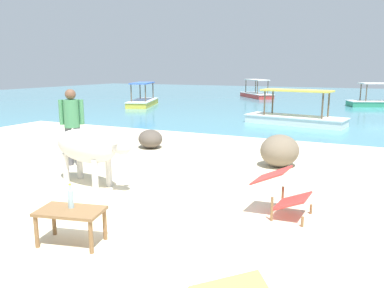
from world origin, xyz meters
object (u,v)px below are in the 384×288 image
(low_bench_table, at_px, (71,215))
(deck_chair_near, at_px, (282,189))
(boat_green, at_px, (383,102))
(boat_white, at_px, (295,117))
(boat_yellow, at_px, (143,101))
(cow, at_px, (87,147))
(bottle, at_px, (71,198))
(person_standing, at_px, (72,121))
(boat_red, at_px, (256,94))

(low_bench_table, bearing_deg, deck_chair_near, 30.26)
(low_bench_table, distance_m, boat_green, 20.49)
(boat_white, distance_m, boat_yellow, 9.86)
(cow, distance_m, bottle, 2.30)
(boat_green, bearing_deg, person_standing, -133.20)
(low_bench_table, height_order, boat_red, boat_red)
(bottle, bearing_deg, cow, 125.23)
(low_bench_table, distance_m, boat_yellow, 17.25)
(bottle, height_order, boat_green, boat_green)
(boat_white, bearing_deg, boat_green, 80.23)
(person_standing, xyz_separation_m, boat_green, (6.29, 17.23, -0.70))
(deck_chair_near, xyz_separation_m, boat_white, (-1.46, 9.27, -0.13))
(person_standing, distance_m, boat_white, 8.90)
(deck_chair_near, relative_size, boat_yellow, 0.21)
(cow, distance_m, deck_chair_near, 3.42)
(deck_chair_near, height_order, boat_yellow, boat_yellow)
(bottle, bearing_deg, deck_chair_near, 41.99)
(boat_red, bearing_deg, boat_yellow, -64.35)
(person_standing, height_order, boat_yellow, person_standing)
(person_standing, relative_size, boat_white, 0.42)
(boat_white, distance_m, boat_red, 13.31)
(low_bench_table, bearing_deg, person_standing, 118.54)
(low_bench_table, distance_m, deck_chair_near, 2.82)
(deck_chair_near, distance_m, boat_yellow, 16.80)
(low_bench_table, xyz_separation_m, bottle, (-0.03, 0.05, 0.19))
(bottle, distance_m, deck_chair_near, 2.81)
(deck_chair_near, distance_m, boat_white, 9.38)
(bottle, bearing_deg, boat_yellow, 119.52)
(cow, relative_size, bottle, 6.37)
(deck_chair_near, xyz_separation_m, boat_green, (1.66, 18.22, -0.13))
(bottle, relative_size, boat_green, 0.08)
(boat_green, height_order, boat_white, same)
(boat_white, height_order, boat_red, same)
(person_standing, height_order, boat_green, person_standing)
(deck_chair_near, relative_size, person_standing, 0.50)
(deck_chair_near, bearing_deg, boat_green, 88.81)
(bottle, relative_size, deck_chair_near, 0.37)
(deck_chair_near, bearing_deg, boat_yellow, 132.92)
(cow, distance_m, person_standing, 1.59)
(low_bench_table, relative_size, person_standing, 0.52)
(person_standing, distance_m, boat_green, 18.36)
(bottle, xyz_separation_m, boat_red, (-4.32, 23.51, -0.29))
(boat_white, relative_size, boat_yellow, 0.99)
(cow, xyz_separation_m, boat_red, (-2.99, 21.63, -0.44))
(cow, height_order, low_bench_table, cow)
(deck_chair_near, height_order, boat_white, boat_white)
(bottle, bearing_deg, low_bench_table, -58.99)
(bottle, bearing_deg, person_standing, 131.73)
(cow, distance_m, boat_white, 9.48)
(boat_green, bearing_deg, cow, -128.69)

